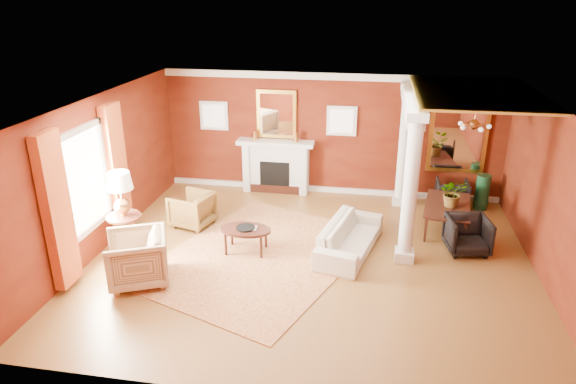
% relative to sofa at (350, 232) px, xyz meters
% --- Properties ---
extents(ground, '(8.00, 8.00, 0.00)m').
position_rel_sofa_xyz_m(ground, '(-0.68, -0.46, -0.40)').
color(ground, brown).
rests_on(ground, ground).
extents(room_shell, '(8.04, 7.04, 2.92)m').
position_rel_sofa_xyz_m(room_shell, '(-0.68, -0.46, 1.62)').
color(room_shell, '#64210D').
rests_on(room_shell, ground).
extents(fireplace, '(1.85, 0.42, 1.29)m').
position_rel_sofa_xyz_m(fireplace, '(-1.98, 2.85, 0.24)').
color(fireplace, silver).
rests_on(fireplace, ground).
extents(overmantel_mirror, '(0.95, 0.07, 1.15)m').
position_rel_sofa_xyz_m(overmantel_mirror, '(-1.98, 2.99, 1.50)').
color(overmantel_mirror, gold).
rests_on(overmantel_mirror, fireplace).
extents(flank_window_left, '(0.70, 0.07, 0.70)m').
position_rel_sofa_xyz_m(flank_window_left, '(-3.53, 3.00, 1.40)').
color(flank_window_left, silver).
rests_on(flank_window_left, room_shell).
extents(flank_window_right, '(0.70, 0.07, 0.70)m').
position_rel_sofa_xyz_m(flank_window_right, '(-0.43, 3.00, 1.40)').
color(flank_window_right, silver).
rests_on(flank_window_right, room_shell).
extents(left_window, '(0.21, 2.55, 2.60)m').
position_rel_sofa_xyz_m(left_window, '(-4.58, -1.06, 1.02)').
color(left_window, white).
rests_on(left_window, room_shell).
extents(column_front, '(0.36, 0.36, 2.80)m').
position_rel_sofa_xyz_m(column_front, '(1.02, -0.16, 1.02)').
color(column_front, silver).
rests_on(column_front, ground).
extents(column_back, '(0.36, 0.36, 2.80)m').
position_rel_sofa_xyz_m(column_back, '(1.02, 2.54, 1.02)').
color(column_back, silver).
rests_on(column_back, ground).
extents(header_beam, '(0.30, 3.20, 0.32)m').
position_rel_sofa_xyz_m(header_beam, '(1.02, 1.44, 2.22)').
color(header_beam, silver).
rests_on(header_beam, column_front).
extents(amber_ceiling, '(2.30, 3.40, 0.04)m').
position_rel_sofa_xyz_m(amber_ceiling, '(2.17, 1.29, 2.47)').
color(amber_ceiling, '#EAB944').
rests_on(amber_ceiling, room_shell).
extents(dining_mirror, '(1.30, 0.07, 1.70)m').
position_rel_sofa_xyz_m(dining_mirror, '(2.22, 2.99, 1.15)').
color(dining_mirror, gold).
rests_on(dining_mirror, room_shell).
extents(chandelier, '(0.60, 0.62, 0.75)m').
position_rel_sofa_xyz_m(chandelier, '(2.22, 1.34, 1.85)').
color(chandelier, '#BC793B').
rests_on(chandelier, room_shell).
extents(crown_trim, '(8.00, 0.08, 0.16)m').
position_rel_sofa_xyz_m(crown_trim, '(-0.68, 3.00, 2.42)').
color(crown_trim, silver).
rests_on(crown_trim, room_shell).
extents(base_trim, '(8.00, 0.08, 0.12)m').
position_rel_sofa_xyz_m(base_trim, '(-0.68, 3.00, -0.34)').
color(base_trim, silver).
rests_on(base_trim, ground).
extents(rug, '(4.50, 5.11, 0.02)m').
position_rel_sofa_xyz_m(rug, '(-1.64, -0.48, -0.39)').
color(rug, maroon).
rests_on(rug, ground).
extents(sofa, '(1.05, 2.14, 0.80)m').
position_rel_sofa_xyz_m(sofa, '(0.00, 0.00, 0.00)').
color(sofa, beige).
rests_on(sofa, ground).
extents(armchair_leopard, '(0.90, 0.94, 0.80)m').
position_rel_sofa_xyz_m(armchair_leopard, '(-3.34, 0.61, -0.00)').
color(armchair_leopard, black).
rests_on(armchair_leopard, ground).
extents(armchair_stripe, '(1.21, 1.24, 0.99)m').
position_rel_sofa_xyz_m(armchair_stripe, '(-3.49, -1.70, 0.09)').
color(armchair_stripe, tan).
rests_on(armchair_stripe, ground).
extents(coffee_table, '(0.97, 0.97, 0.49)m').
position_rel_sofa_xyz_m(coffee_table, '(-1.94, -0.35, 0.04)').
color(coffee_table, black).
rests_on(coffee_table, ground).
extents(coffee_book, '(0.16, 0.03, 0.21)m').
position_rel_sofa_xyz_m(coffee_book, '(-1.89, -0.33, 0.19)').
color(coffee_book, black).
rests_on(coffee_book, coffee_table).
extents(side_table, '(0.64, 0.64, 1.60)m').
position_rel_sofa_xyz_m(side_table, '(-4.18, -0.71, 0.69)').
color(side_table, black).
rests_on(side_table, ground).
extents(dining_table, '(0.79, 1.65, 0.88)m').
position_rel_sofa_xyz_m(dining_table, '(1.94, 1.30, 0.04)').
color(dining_table, black).
rests_on(dining_table, ground).
extents(dining_chair_near, '(0.85, 0.81, 0.77)m').
position_rel_sofa_xyz_m(dining_chair_near, '(2.20, 0.37, -0.02)').
color(dining_chair_near, black).
rests_on(dining_chair_near, ground).
extents(dining_chair_far, '(0.69, 0.65, 0.71)m').
position_rel_sofa_xyz_m(dining_chair_far, '(2.17, 2.54, -0.05)').
color(dining_chair_far, black).
rests_on(dining_chair_far, ground).
extents(green_urn, '(0.34, 0.34, 0.82)m').
position_rel_sofa_xyz_m(green_urn, '(2.82, 2.54, -0.08)').
color(green_urn, '#144021').
rests_on(green_urn, ground).
extents(potted_plant, '(0.60, 0.65, 0.46)m').
position_rel_sofa_xyz_m(potted_plant, '(1.98, 1.24, 0.71)').
color(potted_plant, '#26591E').
rests_on(potted_plant, dining_table).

